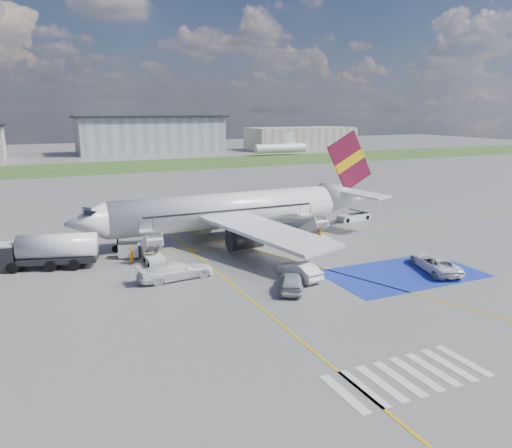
{
  "coord_description": "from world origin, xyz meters",
  "views": [
    {
      "loc": [
        -19.91,
        -37.16,
        14.37
      ],
      "look_at": [
        0.02,
        5.92,
        3.5
      ],
      "focal_mm": 35.0,
      "sensor_mm": 36.0,
      "label": 1
    }
  ],
  "objects_px": {
    "airliner": "(238,209)",
    "gpu_cart": "(129,251)",
    "belt_loader": "(354,217)",
    "fuel_tanker": "(45,254)",
    "van_white_a": "(435,260)",
    "van_white_b": "(176,268)",
    "car_silver_a": "(292,282)",
    "car_silver_b": "(299,270)"
  },
  "relations": [
    {
      "from": "airliner",
      "to": "fuel_tanker",
      "type": "height_order",
      "value": "airliner"
    },
    {
      "from": "belt_loader",
      "to": "van_white_b",
      "type": "xyz_separation_m",
      "value": [
        -28.2,
        -13.22,
        0.62
      ]
    },
    {
      "from": "airliner",
      "to": "gpu_cart",
      "type": "relative_size",
      "value": 16.71
    },
    {
      "from": "airliner",
      "to": "car_silver_b",
      "type": "bearing_deg",
      "value": -92.53
    },
    {
      "from": "fuel_tanker",
      "to": "van_white_b",
      "type": "distance_m",
      "value": 12.99
    },
    {
      "from": "airliner",
      "to": "car_silver_b",
      "type": "distance_m",
      "value": 15.51
    },
    {
      "from": "car_silver_a",
      "to": "van_white_b",
      "type": "relative_size",
      "value": 0.9
    },
    {
      "from": "belt_loader",
      "to": "van_white_a",
      "type": "xyz_separation_m",
      "value": [
        -6.06,
        -20.86,
        0.59
      ]
    },
    {
      "from": "gpu_cart",
      "to": "van_white_a",
      "type": "distance_m",
      "value": 29.24
    },
    {
      "from": "gpu_cart",
      "to": "van_white_b",
      "type": "relative_size",
      "value": 0.43
    },
    {
      "from": "airliner",
      "to": "van_white_a",
      "type": "relative_size",
      "value": 7.12
    },
    {
      "from": "van_white_a",
      "to": "airliner",
      "type": "bearing_deg",
      "value": -39.65
    },
    {
      "from": "airliner",
      "to": "van_white_b",
      "type": "bearing_deg",
      "value": -133.9
    },
    {
      "from": "van_white_a",
      "to": "van_white_b",
      "type": "bearing_deg",
      "value": -1.24
    },
    {
      "from": "car_silver_a",
      "to": "gpu_cart",
      "type": "bearing_deg",
      "value": -27.16
    },
    {
      "from": "airliner",
      "to": "van_white_a",
      "type": "height_order",
      "value": "airliner"
    },
    {
      "from": "car_silver_a",
      "to": "belt_loader",
      "type": "bearing_deg",
      "value": -107.41
    },
    {
      "from": "car_silver_b",
      "to": "van_white_a",
      "type": "height_order",
      "value": "van_white_a"
    },
    {
      "from": "belt_loader",
      "to": "car_silver_a",
      "type": "bearing_deg",
      "value": -143.7
    },
    {
      "from": "van_white_a",
      "to": "gpu_cart",
      "type": "bearing_deg",
      "value": -14.78
    },
    {
      "from": "car_silver_b",
      "to": "airliner",
      "type": "bearing_deg",
      "value": -102.12
    },
    {
      "from": "airliner",
      "to": "belt_loader",
      "type": "bearing_deg",
      "value": 7.77
    },
    {
      "from": "van_white_b",
      "to": "airliner",
      "type": "bearing_deg",
      "value": -48.99
    },
    {
      "from": "fuel_tanker",
      "to": "belt_loader",
      "type": "bearing_deg",
      "value": 23.12
    },
    {
      "from": "belt_loader",
      "to": "gpu_cart",
      "type": "bearing_deg",
      "value": -178.5
    },
    {
      "from": "van_white_a",
      "to": "van_white_b",
      "type": "xyz_separation_m",
      "value": [
        -22.14,
        7.65,
        0.03
      ]
    },
    {
      "from": "belt_loader",
      "to": "car_silver_a",
      "type": "xyz_separation_m",
      "value": [
        -20.49,
        -19.96,
        0.4
      ]
    },
    {
      "from": "gpu_cart",
      "to": "belt_loader",
      "type": "height_order",
      "value": "gpu_cart"
    },
    {
      "from": "fuel_tanker",
      "to": "car_silver_a",
      "type": "bearing_deg",
      "value": -24.16
    },
    {
      "from": "airliner",
      "to": "van_white_a",
      "type": "distance_m",
      "value": 22.0
    },
    {
      "from": "airliner",
      "to": "belt_loader",
      "type": "relative_size",
      "value": 7.02
    },
    {
      "from": "car_silver_b",
      "to": "van_white_b",
      "type": "bearing_deg",
      "value": -34.42
    },
    {
      "from": "van_white_a",
      "to": "van_white_b",
      "type": "distance_m",
      "value": 23.42
    },
    {
      "from": "van_white_a",
      "to": "van_white_b",
      "type": "height_order",
      "value": "van_white_b"
    },
    {
      "from": "van_white_b",
      "to": "car_silver_a",
      "type": "bearing_deg",
      "value": -136.26
    },
    {
      "from": "fuel_tanker",
      "to": "belt_loader",
      "type": "xyz_separation_m",
      "value": [
        38.37,
        5.14,
        -0.98
      ]
    },
    {
      "from": "belt_loader",
      "to": "car_silver_a",
      "type": "relative_size",
      "value": 1.14
    },
    {
      "from": "car_silver_a",
      "to": "van_white_a",
      "type": "height_order",
      "value": "van_white_a"
    },
    {
      "from": "airliner",
      "to": "car_silver_a",
      "type": "xyz_separation_m",
      "value": [
        -2.67,
        -17.53,
        -2.61
      ]
    },
    {
      "from": "van_white_a",
      "to": "car_silver_b",
      "type": "bearing_deg",
      "value": 3.57
    },
    {
      "from": "car_silver_b",
      "to": "fuel_tanker",
      "type": "bearing_deg",
      "value": -41.89
    },
    {
      "from": "gpu_cart",
      "to": "car_silver_b",
      "type": "bearing_deg",
      "value": -28.58
    }
  ]
}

